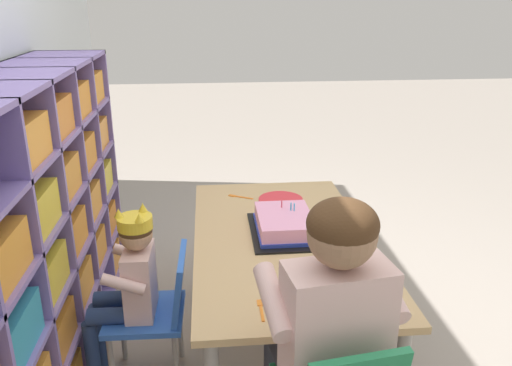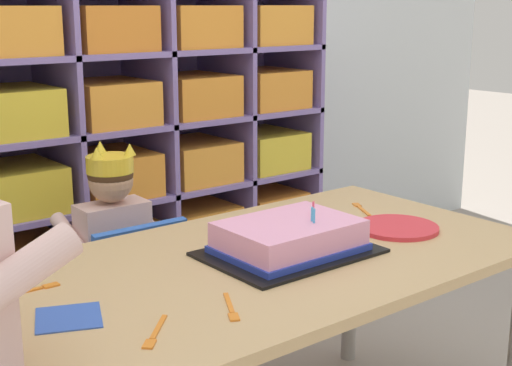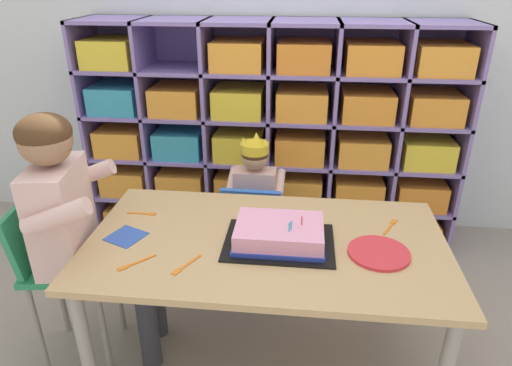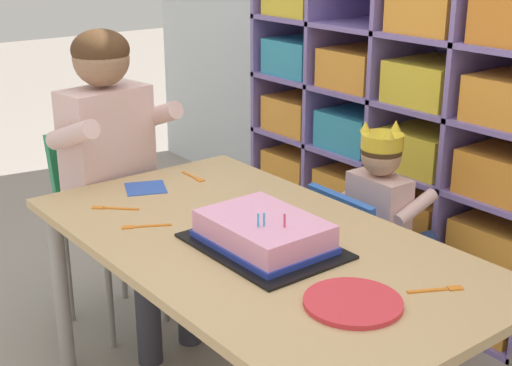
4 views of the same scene
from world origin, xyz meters
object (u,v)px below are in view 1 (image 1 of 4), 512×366
(activity_table, at_px, (282,250))
(fork_near_child_seat, at_px, (261,309))
(fork_at_table_front_edge, at_px, (343,265))
(fork_scattered_mid_table, at_px, (239,197))
(classroom_chair_blue, at_px, (158,308))
(child_with_crown, at_px, (129,278))
(fork_near_cake_tray, at_px, (357,289))
(adult_helper_seated, at_px, (328,319))
(birthday_cake_on_tray, at_px, (285,225))
(paper_plate_stack, at_px, (281,200))

(activity_table, xyz_separation_m, fork_near_child_seat, (-0.54, 0.15, 0.07))
(fork_at_table_front_edge, bearing_deg, fork_scattered_mid_table, -36.12)
(classroom_chair_blue, height_order, child_with_crown, child_with_crown)
(activity_table, xyz_separation_m, child_with_crown, (-0.11, 0.65, -0.04))
(activity_table, bearing_deg, fork_scattered_mid_table, 17.69)
(activity_table, bearing_deg, fork_near_cake_tray, -155.53)
(classroom_chair_blue, bearing_deg, activity_table, 103.06)
(classroom_chair_blue, distance_m, adult_helper_seated, 0.90)
(fork_near_child_seat, xyz_separation_m, fork_at_table_front_edge, (0.27, -0.35, 0.00))
(classroom_chair_blue, height_order, fork_near_cake_tray, fork_near_cake_tray)
(birthday_cake_on_tray, bearing_deg, fork_near_cake_tray, -159.36)
(paper_plate_stack, bearing_deg, activity_table, 172.98)
(fork_scattered_mid_table, bearing_deg, classroom_chair_blue, -94.42)
(activity_table, bearing_deg, birthday_cake_on_tray, -18.05)
(child_with_crown, distance_m, adult_helper_seated, 0.93)
(classroom_chair_blue, distance_m, fork_scattered_mid_table, 0.76)
(classroom_chair_blue, height_order, fork_scattered_mid_table, fork_scattered_mid_table)
(birthday_cake_on_tray, bearing_deg, adult_helper_seated, -178.95)
(child_with_crown, distance_m, fork_scattered_mid_table, 0.78)
(classroom_chair_blue, bearing_deg, birthday_cake_on_tray, 107.59)
(child_with_crown, distance_m, paper_plate_stack, 0.88)
(child_with_crown, height_order, paper_plate_stack, child_with_crown)
(classroom_chair_blue, xyz_separation_m, birthday_cake_on_tray, (0.16, -0.56, 0.28))
(paper_plate_stack, bearing_deg, birthday_cake_on_tray, 174.55)
(activity_table, height_order, fork_near_child_seat, fork_near_child_seat)
(paper_plate_stack, height_order, fork_near_cake_tray, paper_plate_stack)
(classroom_chair_blue, height_order, birthday_cake_on_tray, birthday_cake_on_tray)
(fork_scattered_mid_table, bearing_deg, child_with_crown, -101.15)
(child_with_crown, xyz_separation_m, fork_near_child_seat, (-0.43, -0.50, 0.11))
(classroom_chair_blue, relative_size, child_with_crown, 0.74)
(paper_plate_stack, height_order, fork_near_child_seat, paper_plate_stack)
(activity_table, bearing_deg, fork_near_child_seat, 164.48)
(child_with_crown, relative_size, fork_near_child_seat, 6.45)
(paper_plate_stack, xyz_separation_m, fork_near_cake_tray, (-0.86, -0.15, -0.00))
(paper_plate_stack, distance_m, fork_near_child_seat, 0.97)
(classroom_chair_blue, xyz_separation_m, fork_at_table_front_edge, (-0.16, -0.74, 0.25))
(adult_helper_seated, distance_m, fork_at_table_front_edge, 0.50)
(adult_helper_seated, xyz_separation_m, fork_near_child_seat, (0.19, 0.18, -0.08))
(child_with_crown, height_order, fork_near_cake_tray, child_with_crown)
(classroom_chair_blue, relative_size, fork_scattered_mid_table, 4.69)
(birthday_cake_on_tray, xyz_separation_m, fork_at_table_front_edge, (-0.32, -0.18, -0.03))
(classroom_chair_blue, relative_size, fork_at_table_front_edge, 4.57)
(child_with_crown, bearing_deg, fork_near_cake_tray, 69.67)
(fork_near_cake_tray, relative_size, fork_at_table_front_edge, 0.87)
(paper_plate_stack, bearing_deg, adult_helper_seated, 178.96)
(activity_table, height_order, classroom_chair_blue, activity_table)
(classroom_chair_blue, xyz_separation_m, fork_near_child_seat, (-0.42, -0.39, 0.25))
(fork_near_cake_tray, height_order, fork_at_table_front_edge, same)
(child_with_crown, relative_size, fork_at_table_front_edge, 6.16)
(fork_at_table_front_edge, relative_size, fork_scattered_mid_table, 1.03)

